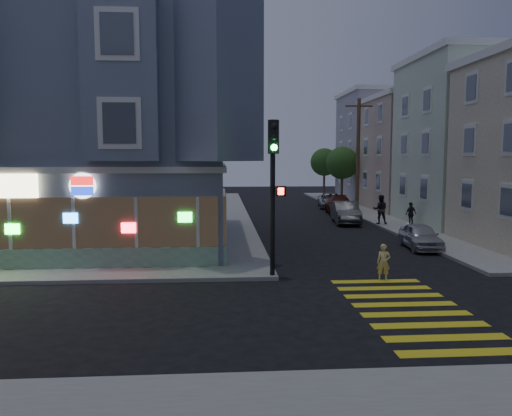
{
  "coord_description": "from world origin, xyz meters",
  "views": [
    {
      "loc": [
        0.9,
        -15.74,
        4.51
      ],
      "look_at": [
        2.42,
        5.56,
        2.32
      ],
      "focal_mm": 35.0,
      "sensor_mm": 36.0,
      "label": 1
    }
  ],
  "objects": [
    {
      "name": "traffic_signal",
      "position": [
        2.82,
        2.16,
        4.0
      ],
      "size": [
        0.7,
        0.64,
        5.69
      ],
      "rotation": [
        0.0,
        0.0,
        -0.23
      ],
      "color": "black",
      "rests_on": "sidewalk_nw"
    },
    {
      "name": "utility_pole",
      "position": [
        12.0,
        24.0,
        4.8
      ],
      "size": [
        2.2,
        0.3,
        9.0
      ],
      "color": "#4C3826",
      "rests_on": "sidewalk_ne"
    },
    {
      "name": "fire_hydrant",
      "position": [
        11.3,
        11.08,
        0.52
      ],
      "size": [
        0.41,
        0.24,
        0.71
      ],
      "color": "white",
      "rests_on": "sidewalk_ne"
    },
    {
      "name": "sidewalk_nw",
      "position": [
        -13.5,
        23.0,
        0.07
      ],
      "size": [
        33.0,
        42.0,
        0.15
      ],
      "primitive_type": "cube",
      "color": "gray",
      "rests_on": "ground"
    },
    {
      "name": "pedestrian_a",
      "position": [
        11.3,
        15.89,
        1.1
      ],
      "size": [
        1.08,
        0.94,
        1.9
      ],
      "primitive_type": "imported",
      "rotation": [
        0.0,
        0.0,
        2.87
      ],
      "color": "black",
      "rests_on": "sidewalk_ne"
    },
    {
      "name": "street_tree_near",
      "position": [
        12.2,
        30.0,
        3.94
      ],
      "size": [
        3.0,
        3.0,
        5.3
      ],
      "color": "#4C3826",
      "rests_on": "sidewalk_ne"
    },
    {
      "name": "row_house_d",
      "position": [
        19.5,
        34.0,
        5.4
      ],
      "size": [
        12.0,
        8.6,
        10.5
      ],
      "primitive_type": "cube",
      "color": "#928E9D",
      "rests_on": "sidewalk_ne"
    },
    {
      "name": "street_tree_far",
      "position": [
        12.2,
        38.0,
        3.94
      ],
      "size": [
        3.0,
        3.0,
        5.3
      ],
      "color": "#4C3826",
      "rests_on": "sidewalk_ne"
    },
    {
      "name": "corner_building",
      "position": [
        -6.0,
        10.98,
        5.82
      ],
      "size": [
        14.6,
        14.6,
        11.4
      ],
      "color": "slate",
      "rests_on": "sidewalk_nw"
    },
    {
      "name": "row_house_c",
      "position": [
        19.5,
        25.0,
        4.65
      ],
      "size": [
        12.0,
        8.6,
        9.0
      ],
      "primitive_type": "cube",
      "color": "#C1A695",
      "rests_on": "sidewalk_ne"
    },
    {
      "name": "sidewalk_ne",
      "position": [
        23.0,
        23.0,
        0.07
      ],
      "size": [
        24.0,
        42.0,
        0.15
      ],
      "primitive_type": "cube",
      "color": "gray",
      "rests_on": "ground"
    },
    {
      "name": "parked_car_d",
      "position": [
        10.7,
        27.82,
        0.66
      ],
      "size": [
        2.81,
        4.99,
        1.32
      ],
      "primitive_type": "imported",
      "rotation": [
        0.0,
        0.0,
        -0.14
      ],
      "color": "#A2A6AD",
      "rests_on": "ground"
    },
    {
      "name": "parked_car_a",
      "position": [
        10.7,
        7.83,
        0.62
      ],
      "size": [
        1.8,
        3.78,
        1.25
      ],
      "primitive_type": "imported",
      "rotation": [
        0.0,
        0.0,
        -0.09
      ],
      "color": "#B7BABF",
      "rests_on": "ground"
    },
    {
      "name": "pedestrian_b",
      "position": [
        13.0,
        15.01,
        0.9
      ],
      "size": [
        0.95,
        0.7,
        1.5
      ],
      "primitive_type": "imported",
      "rotation": [
        0.0,
        0.0,
        3.58
      ],
      "color": "#242129",
      "rests_on": "sidewalk_ne"
    },
    {
      "name": "running_child",
      "position": [
        6.84,
        1.8,
        0.67
      ],
      "size": [
        0.56,
        0.44,
        1.34
      ],
      "primitive_type": "imported",
      "rotation": [
        0.0,
        0.0,
        -0.27
      ],
      "color": "#E6D075",
      "rests_on": "ground"
    },
    {
      "name": "ground",
      "position": [
        0.0,
        0.0,
        0.0
      ],
      "size": [
        120.0,
        120.0,
        0.0
      ],
      "primitive_type": "plane",
      "color": "black",
      "rests_on": "ground"
    },
    {
      "name": "row_house_b",
      "position": [
        19.5,
        16.0,
        5.4
      ],
      "size": [
        12.0,
        8.6,
        10.5
      ],
      "primitive_type": "cube",
      "color": "beige",
      "rests_on": "sidewalk_ne"
    },
    {
      "name": "parked_car_b",
      "position": [
        9.39,
        17.42,
        0.74
      ],
      "size": [
        2.04,
        4.65,
        1.49
      ],
      "primitive_type": "imported",
      "rotation": [
        0.0,
        0.0,
        -0.11
      ],
      "color": "#3A3D40",
      "rests_on": "ground"
    },
    {
      "name": "parked_car_c",
      "position": [
        10.24,
        22.62,
        0.7
      ],
      "size": [
        2.45,
        5.03,
        1.41
      ],
      "primitive_type": "imported",
      "rotation": [
        0.0,
        0.0,
        -0.1
      ],
      "color": "#4F1812",
      "rests_on": "ground"
    }
  ]
}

